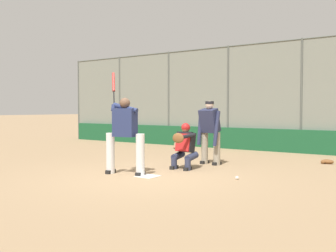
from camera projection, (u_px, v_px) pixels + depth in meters
name	position (u px, v px, depth m)	size (l,w,h in m)	color
ground_plane	(148.00, 176.00, 8.47)	(160.00, 160.00, 0.00)	#9E7F5B
home_plate_marker	(148.00, 176.00, 8.47)	(0.43, 0.43, 0.01)	white
backstop_fence	(263.00, 94.00, 13.71)	(18.81, 0.08, 3.78)	#515651
padding_wall	(261.00, 140.00, 13.70)	(18.36, 0.18, 0.77)	#19512D
batter_at_plate	(125.00, 133.00, 8.69)	(1.16, 0.59, 2.32)	silver
catcher_behind_plate	(184.00, 145.00, 9.50)	(0.59, 0.69, 1.11)	#2D334C
umpire_home	(210.00, 130.00, 10.25)	(0.67, 0.45, 1.67)	gray
fielding_glove_on_dirt	(327.00, 162.00, 10.42)	(0.33, 0.25, 0.12)	brown
baseball_loose	(237.00, 178.00, 8.09)	(0.07, 0.07, 0.07)	white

